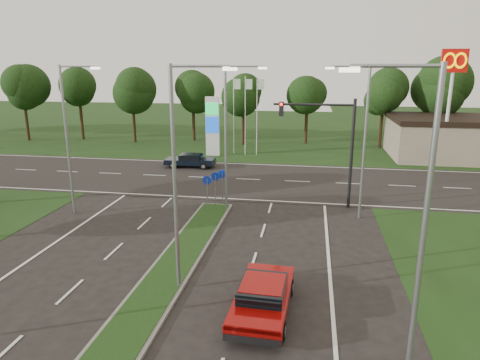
# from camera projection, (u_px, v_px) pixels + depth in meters

# --- Properties ---
(verge_far) EXTENTS (160.00, 50.00, 0.02)m
(verge_far) POSITION_uv_depth(u_px,v_px,m) (272.00, 128.00, 64.52)
(verge_far) COLOR black
(verge_far) RESTS_ON ground
(cross_road) EXTENTS (160.00, 12.00, 0.02)m
(cross_road) POSITION_uv_depth(u_px,v_px,m) (236.00, 179.00, 34.96)
(cross_road) COLOR black
(cross_road) RESTS_ON ground
(median_kerb) EXTENTS (2.00, 26.00, 0.12)m
(median_kerb) POSITION_uv_depth(u_px,v_px,m) (142.00, 312.00, 15.88)
(median_kerb) COLOR slate
(median_kerb) RESTS_ON ground
(commercial_building) EXTENTS (16.00, 9.00, 4.00)m
(commercial_building) POSITION_uv_depth(u_px,v_px,m) (475.00, 138.00, 42.37)
(commercial_building) COLOR gray
(commercial_building) RESTS_ON ground
(streetlight_median_near) EXTENTS (2.53, 0.22, 9.00)m
(streetlight_median_near) POSITION_uv_depth(u_px,v_px,m) (179.00, 169.00, 16.34)
(streetlight_median_near) COLOR gray
(streetlight_median_near) RESTS_ON ground
(streetlight_median_far) EXTENTS (2.53, 0.22, 9.00)m
(streetlight_median_far) POSITION_uv_depth(u_px,v_px,m) (229.00, 132.00, 25.88)
(streetlight_median_far) COLOR gray
(streetlight_median_far) RESTS_ON ground
(streetlight_left_far) EXTENTS (2.53, 0.22, 9.00)m
(streetlight_left_far) POSITION_uv_depth(u_px,v_px,m) (69.00, 133.00, 25.46)
(streetlight_left_far) COLOR gray
(streetlight_left_far) RESTS_ON ground
(streetlight_right_far) EXTENTS (2.53, 0.22, 9.00)m
(streetlight_right_far) POSITION_uv_depth(u_px,v_px,m) (362.00, 135.00, 24.63)
(streetlight_right_far) COLOR gray
(streetlight_right_far) RESTS_ON ground
(streetlight_right_near) EXTENTS (2.53, 0.22, 9.00)m
(streetlight_right_near) POSITION_uv_depth(u_px,v_px,m) (418.00, 215.00, 11.28)
(streetlight_right_near) COLOR gray
(streetlight_right_near) RESTS_ON ground
(traffic_signal) EXTENTS (5.10, 0.42, 7.00)m
(traffic_signal) POSITION_uv_depth(u_px,v_px,m) (331.00, 136.00, 26.90)
(traffic_signal) COLOR black
(traffic_signal) RESTS_ON ground
(median_signs) EXTENTS (1.16, 1.76, 2.38)m
(median_signs) POSITION_uv_depth(u_px,v_px,m) (215.00, 183.00, 27.28)
(median_signs) COLOR gray
(median_signs) RESTS_ON ground
(gas_pylon) EXTENTS (5.80, 1.26, 8.00)m
(gas_pylon) POSITION_uv_depth(u_px,v_px,m) (215.00, 125.00, 43.38)
(gas_pylon) COLOR silver
(gas_pylon) RESTS_ON ground
(mcdonalds_sign) EXTENTS (2.20, 0.47, 10.40)m
(mcdonalds_sign) POSITION_uv_depth(u_px,v_px,m) (452.00, 77.00, 37.64)
(mcdonalds_sign) COLOR silver
(mcdonalds_sign) RESTS_ON ground
(treeline_far) EXTENTS (6.00, 6.00, 9.90)m
(treeline_far) POSITION_uv_depth(u_px,v_px,m) (261.00, 85.00, 48.38)
(treeline_far) COLOR black
(treeline_far) RESTS_ON ground
(red_sedan) EXTENTS (2.11, 4.76, 1.29)m
(red_sedan) POSITION_uv_depth(u_px,v_px,m) (263.00, 296.00, 15.74)
(red_sedan) COLOR maroon
(red_sedan) RESTS_ON ground
(navy_sedan) EXTENTS (4.49, 1.98, 1.22)m
(navy_sedan) POSITION_uv_depth(u_px,v_px,m) (190.00, 160.00, 38.87)
(navy_sedan) COLOR black
(navy_sedan) RESTS_ON ground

